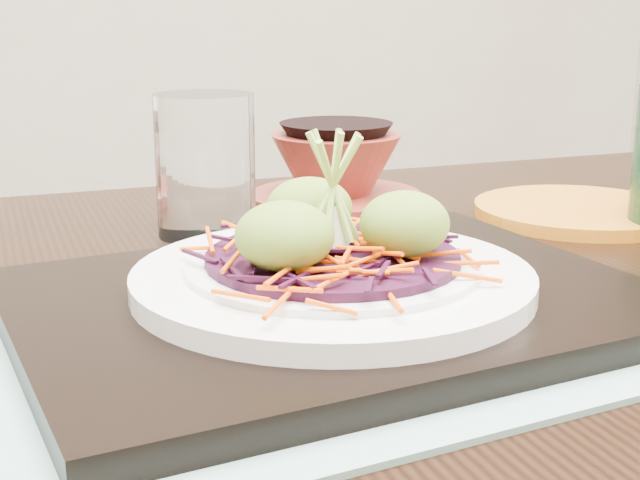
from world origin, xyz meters
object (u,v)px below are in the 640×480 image
object	(u,v)px
water_glass	(205,165)
yellow_plate	(578,211)
dining_table	(330,472)
white_plate	(333,277)
terracotta_bowl_set	(336,174)
serving_tray	(332,303)

from	to	relation	value
water_glass	yellow_plate	xyz separation A→B (m)	(0.32, -0.06, -0.05)
dining_table	water_glass	xyz separation A→B (m)	(-0.02, 0.22, 0.16)
water_glass	yellow_plate	size ratio (longest dim) A/B	0.63
white_plate	yellow_plate	world-z (taller)	white_plate
dining_table	terracotta_bowl_set	world-z (taller)	terracotta_bowl_set
serving_tray	yellow_plate	size ratio (longest dim) A/B	2.00
white_plate	terracotta_bowl_set	distance (m)	0.31
dining_table	serving_tray	world-z (taller)	serving_tray
water_glass	white_plate	bearing A→B (deg)	-85.80
serving_tray	water_glass	distance (m)	0.23
serving_tray	terracotta_bowl_set	distance (m)	0.31
dining_table	white_plate	size ratio (longest dim) A/B	5.48
water_glass	terracotta_bowl_set	xyz separation A→B (m)	(0.14, 0.06, -0.03)
dining_table	yellow_plate	distance (m)	0.36
dining_table	terracotta_bowl_set	size ratio (longest dim) A/B	6.92
serving_tray	terracotta_bowl_set	world-z (taller)	terracotta_bowl_set
dining_table	terracotta_bowl_set	xyz separation A→B (m)	(0.12, 0.28, 0.14)
serving_tray	white_plate	bearing A→B (deg)	174.97
terracotta_bowl_set	yellow_plate	world-z (taller)	terracotta_bowl_set
terracotta_bowl_set	dining_table	bearing A→B (deg)	-113.11
dining_table	yellow_plate	xyz separation A→B (m)	(0.30, 0.16, 0.11)
white_plate	yellow_plate	xyz separation A→B (m)	(0.30, 0.17, -0.02)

